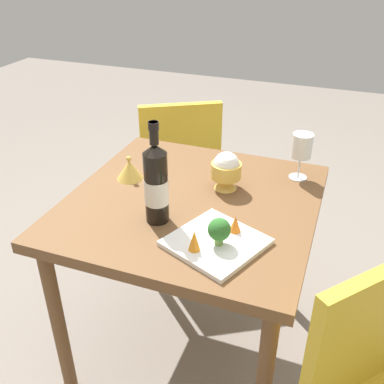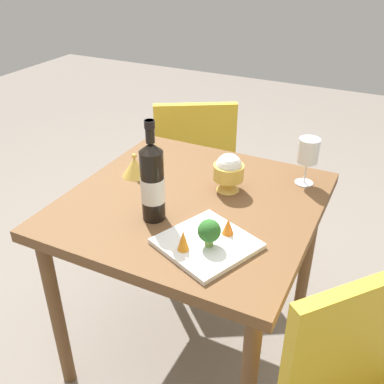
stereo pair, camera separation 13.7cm
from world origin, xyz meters
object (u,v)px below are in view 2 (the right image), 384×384
rice_bowl (229,172)px  carrot_garnish_right (183,240)px  wine_glass (308,152)px  serving_plate (207,244)px  wine_bottle (152,182)px  chair_near_window (194,158)px  rice_bowl_lid (135,167)px  carrot_garnish_left (228,226)px  broccoli_floret (209,231)px

rice_bowl → carrot_garnish_right: rice_bowl is taller
wine_glass → serving_plate: wine_glass is taller
wine_bottle → serving_plate: size_ratio=1.03×
chair_near_window → rice_bowl: (0.57, 0.41, 0.28)m
carrot_garnish_right → chair_near_window: bearing=-155.6°
wine_bottle → carrot_garnish_right: size_ratio=5.16×
serving_plate → rice_bowl_lid: bearing=-123.1°
rice_bowl_lid → rice_bowl: bearing=98.9°
carrot_garnish_left → broccoli_floret: bearing=-18.8°
wine_bottle → rice_bowl_lid: (-0.22, -0.21, -0.10)m
rice_bowl_lid → serving_plate: 0.52m
rice_bowl → serving_plate: bearing=12.0°
broccoli_floret → chair_near_window: bearing=-151.5°
serving_plate → carrot_garnish_right: carrot_garnish_right is taller
rice_bowl → rice_bowl_lid: size_ratio=1.42×
wine_bottle → serving_plate: bearing=74.2°
serving_plate → broccoli_floret: broccoli_floret is taller
carrot_garnish_left → carrot_garnish_right: carrot_garnish_right is taller
broccoli_floret → serving_plate: bearing=-137.1°
rice_bowl_lid → broccoli_floret: size_ratio=1.17×
chair_near_window → rice_bowl: bearing=-84.0°
wine_bottle → rice_bowl_lid: 0.32m
broccoli_floret → carrot_garnish_right: size_ratio=1.31×
chair_near_window → broccoli_floret: size_ratio=9.91×
chair_near_window → serving_plate: (0.91, 0.49, 0.22)m
wine_glass → serving_plate: bearing=-17.9°
chair_near_window → broccoli_floret: (0.92, 0.50, 0.28)m
wine_glass → rice_bowl_lid: bearing=-69.1°
wine_glass → rice_bowl_lid: size_ratio=1.79×
carrot_garnish_left → serving_plate: bearing=-31.6°
carrot_garnish_left → carrot_garnish_right: size_ratio=0.81×
chair_near_window → carrot_garnish_right: chair_near_window is taller
rice_bowl → broccoli_floret: (0.35, 0.08, -0.01)m
chair_near_window → rice_bowl_lid: size_ratio=8.50×
carrot_garnish_left → carrot_garnish_right: 0.16m
wine_bottle → broccoli_floret: bearing=71.9°
wine_glass → rice_bowl: 0.30m
carrot_garnish_left → rice_bowl: bearing=-157.8°
wine_glass → carrot_garnish_right: wine_glass is taller
serving_plate → broccoli_floret: size_ratio=3.82×
wine_glass → rice_bowl: (0.17, -0.24, -0.05)m
wine_bottle → broccoli_floret: (0.08, 0.23, -0.07)m
rice_bowl → rice_bowl_lid: rice_bowl is taller
wine_bottle → rice_bowl: (-0.28, 0.15, -0.06)m
wine_bottle → rice_bowl_lid: wine_bottle is taller
wine_bottle → serving_plate: wine_bottle is taller
serving_plate → broccoli_floret: 0.06m
rice_bowl → broccoli_floret: 0.36m
rice_bowl → rice_bowl_lid: 0.37m
wine_bottle → rice_bowl_lid: bearing=-135.8°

